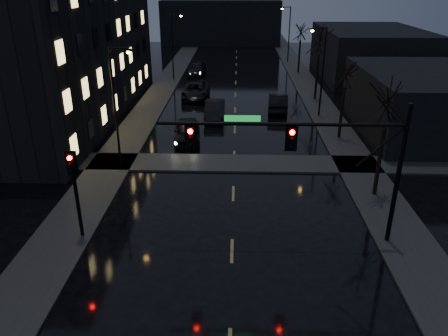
# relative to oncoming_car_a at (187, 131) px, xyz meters

# --- Properties ---
(sidewalk_left) EXTENTS (3.00, 140.00, 0.12)m
(sidewalk_left) POSITION_rel_oncoming_car_a_xyz_m (-4.78, 12.06, -0.77)
(sidewalk_left) COLOR #2D2D2B
(sidewalk_left) RESTS_ON ground
(sidewalk_right) EXTENTS (3.00, 140.00, 0.12)m
(sidewalk_right) POSITION_rel_oncoming_car_a_xyz_m (12.22, 12.06, -0.77)
(sidewalk_right) COLOR #2D2D2B
(sidewalk_right) RESTS_ON ground
(sidewalk_cross) EXTENTS (40.00, 3.00, 0.12)m
(sidewalk_cross) POSITION_rel_oncoming_car_a_xyz_m (3.72, -4.44, -0.77)
(sidewalk_cross) COLOR #2D2D2B
(sidewalk_cross) RESTS_ON ground
(apartment_block) EXTENTS (12.00, 30.00, 12.00)m
(apartment_block) POSITION_rel_oncoming_car_a_xyz_m (-12.78, 7.06, 5.17)
(apartment_block) COLOR black
(apartment_block) RESTS_ON ground
(commercial_right_near) EXTENTS (10.00, 14.00, 5.00)m
(commercial_right_near) POSITION_rel_oncoming_car_a_xyz_m (19.22, 3.06, 1.67)
(commercial_right_near) COLOR black
(commercial_right_near) RESTS_ON ground
(commercial_right_far) EXTENTS (12.00, 18.00, 6.00)m
(commercial_right_far) POSITION_rel_oncoming_car_a_xyz_m (20.72, 25.06, 2.17)
(commercial_right_far) COLOR black
(commercial_right_far) RESTS_ON ground
(far_block) EXTENTS (22.00, 10.00, 8.00)m
(far_block) POSITION_rel_oncoming_car_a_xyz_m (0.72, 55.06, 3.17)
(far_block) COLOR black
(far_block) RESTS_ON ground
(signal_mast) EXTENTS (11.11, 0.41, 7.00)m
(signal_mast) POSITION_rel_oncoming_car_a_xyz_m (7.57, -13.95, 4.04)
(signal_mast) COLOR black
(signal_mast) RESTS_ON ground
(signal_pole_left) EXTENTS (0.35, 0.41, 4.53)m
(signal_pole_left) POSITION_rel_oncoming_car_a_xyz_m (-3.78, -13.95, 2.18)
(signal_pole_left) COLOR black
(signal_pole_left) RESTS_ON ground
(tree_near) EXTENTS (3.52, 3.52, 8.08)m
(tree_near) POSITION_rel_oncoming_car_a_xyz_m (12.12, -8.94, 5.39)
(tree_near) COLOR black
(tree_near) RESTS_ON ground
(tree_mid_a) EXTENTS (3.30, 3.30, 7.58)m
(tree_mid_a) POSITION_rel_oncoming_car_a_xyz_m (12.12, 1.06, 4.99)
(tree_mid_a) COLOR black
(tree_mid_a) RESTS_ON ground
(tree_mid_b) EXTENTS (3.74, 3.74, 8.59)m
(tree_mid_b) POSITION_rel_oncoming_car_a_xyz_m (12.12, 13.06, 5.78)
(tree_mid_b) COLOR black
(tree_mid_b) RESTS_ON ground
(tree_far) EXTENTS (3.43, 3.43, 7.88)m
(tree_far) POSITION_rel_oncoming_car_a_xyz_m (12.12, 27.06, 5.23)
(tree_far) COLOR black
(tree_far) RESTS_ON ground
(streetlight_l_near) EXTENTS (1.53, 0.28, 8.00)m
(streetlight_l_near) POSITION_rel_oncoming_car_a_xyz_m (-3.86, -4.94, 3.94)
(streetlight_l_near) COLOR black
(streetlight_l_near) RESTS_ON ground
(streetlight_l_far) EXTENTS (1.53, 0.28, 8.00)m
(streetlight_l_far) POSITION_rel_oncoming_car_a_xyz_m (-3.86, 22.06, 3.94)
(streetlight_l_far) COLOR black
(streetlight_l_far) RESTS_ON ground
(streetlight_r_mid) EXTENTS (1.53, 0.28, 8.00)m
(streetlight_r_mid) POSITION_rel_oncoming_car_a_xyz_m (11.30, 7.06, 3.94)
(streetlight_r_mid) COLOR black
(streetlight_r_mid) RESTS_ON ground
(streetlight_r_far) EXTENTS (1.53, 0.28, 8.00)m
(streetlight_r_far) POSITION_rel_oncoming_car_a_xyz_m (11.30, 35.06, 3.94)
(streetlight_r_far) COLOR black
(streetlight_r_far) RESTS_ON ground
(oncoming_car_a) EXTENTS (2.40, 5.04, 1.67)m
(oncoming_car_a) POSITION_rel_oncoming_car_a_xyz_m (0.00, 0.00, 0.00)
(oncoming_car_a) COLOR black
(oncoming_car_a) RESTS_ON ground
(oncoming_car_b) EXTENTS (1.74, 4.96, 1.63)m
(oncoming_car_b) POSITION_rel_oncoming_car_a_xyz_m (1.89, 6.04, -0.02)
(oncoming_car_b) COLOR black
(oncoming_car_b) RESTS_ON ground
(oncoming_car_c) EXTENTS (2.76, 5.84, 1.61)m
(oncoming_car_c) POSITION_rel_oncoming_car_a_xyz_m (-0.51, 13.38, -0.03)
(oncoming_car_c) COLOR black
(oncoming_car_c) RESTS_ON ground
(oncoming_car_d) EXTENTS (2.30, 5.29, 1.51)m
(oncoming_car_d) POSITION_rel_oncoming_car_a_xyz_m (-1.51, 25.59, -0.08)
(oncoming_car_d) COLOR black
(oncoming_car_d) RESTS_ON ground
(lead_car) EXTENTS (2.22, 5.28, 1.70)m
(lead_car) POSITION_rel_oncoming_car_a_xyz_m (7.85, 8.82, 0.02)
(lead_car) COLOR black
(lead_car) RESTS_ON ground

